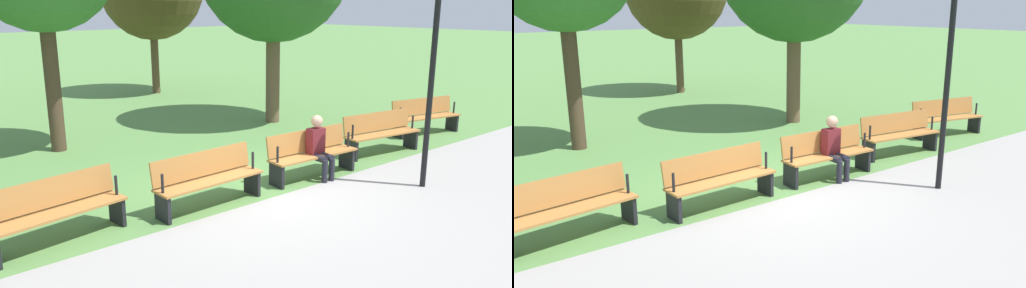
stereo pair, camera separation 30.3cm
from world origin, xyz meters
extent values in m
plane|color=#5B8C47|center=(0.00, 0.00, 0.00)|extent=(120.00, 120.00, 0.00)
cube|color=#A39E99|center=(0.00, 2.61, 0.00)|extent=(26.13, 4.63, 0.01)
cube|color=#B27538|center=(-5.84, -0.65, 0.45)|extent=(1.96, 0.85, 0.04)
cube|color=#B27538|center=(-5.89, -0.85, 0.69)|extent=(1.89, 0.52, 0.40)
cube|color=black|center=(-6.71, -0.45, 0.21)|extent=(0.14, 0.38, 0.43)
cylinder|color=black|center=(-6.71, -0.43, 0.61)|extent=(0.05, 0.05, 0.30)
cube|color=black|center=(-4.97, -0.85, 0.21)|extent=(0.14, 0.38, 0.43)
cylinder|color=black|center=(-4.96, -0.83, 0.61)|extent=(0.05, 0.05, 0.30)
cube|color=#B27538|center=(-3.52, -0.24, 0.45)|extent=(1.95, 0.69, 0.04)
cube|color=#B27538|center=(-3.55, -0.43, 0.69)|extent=(1.91, 0.36, 0.40)
cube|color=black|center=(-4.41, -0.12, 0.21)|extent=(0.11, 0.38, 0.43)
cylinder|color=black|center=(-4.41, -0.10, 0.61)|extent=(0.05, 0.05, 0.30)
cube|color=black|center=(-2.64, -0.35, 0.21)|extent=(0.11, 0.38, 0.43)
cylinder|color=black|center=(-2.63, -0.33, 0.61)|extent=(0.05, 0.05, 0.30)
cube|color=#B27538|center=(-1.18, -0.03, 0.45)|extent=(1.93, 0.52, 0.04)
cube|color=#B27538|center=(-1.19, -0.23, 0.69)|extent=(1.91, 0.19, 0.40)
cube|color=black|center=(-2.07, 0.01, 0.21)|extent=(0.08, 0.38, 0.43)
cylinder|color=black|center=(-2.07, 0.03, 0.61)|extent=(0.05, 0.05, 0.30)
cube|color=black|center=(-0.28, -0.07, 0.21)|extent=(0.08, 0.38, 0.43)
cylinder|color=black|center=(-0.28, -0.05, 0.61)|extent=(0.05, 0.05, 0.30)
cube|color=#B27538|center=(1.18, -0.03, 0.45)|extent=(1.93, 0.52, 0.04)
cube|color=#B27538|center=(1.19, -0.23, 0.69)|extent=(1.91, 0.19, 0.40)
cube|color=black|center=(0.28, -0.07, 0.21)|extent=(0.08, 0.38, 0.43)
cylinder|color=black|center=(0.28, -0.05, 0.61)|extent=(0.05, 0.05, 0.30)
cube|color=black|center=(2.07, 0.01, 0.21)|extent=(0.08, 0.38, 0.43)
cylinder|color=black|center=(2.07, 0.03, 0.61)|extent=(0.05, 0.05, 0.30)
cube|color=#B27538|center=(3.52, -0.24, 0.45)|extent=(1.95, 0.69, 0.04)
cube|color=#B27538|center=(3.55, -0.43, 0.69)|extent=(1.91, 0.36, 0.40)
cube|color=black|center=(2.64, -0.35, 0.21)|extent=(0.11, 0.38, 0.43)
cylinder|color=black|center=(2.63, -0.33, 0.61)|extent=(0.05, 0.05, 0.30)
cube|color=maroon|center=(-1.23, -0.04, 0.70)|extent=(0.33, 0.21, 0.50)
sphere|color=tan|center=(-1.23, -0.02, 1.09)|extent=(0.22, 0.22, 0.22)
cylinder|color=#23232D|center=(-1.31, 0.14, 0.43)|extent=(0.15, 0.37, 0.13)
cylinder|color=#23232D|center=(-1.31, 0.32, 0.21)|extent=(0.11, 0.11, 0.43)
cylinder|color=#23232D|center=(-1.14, 0.13, 0.43)|extent=(0.15, 0.37, 0.13)
cylinder|color=#23232D|center=(-1.13, 0.31, 0.21)|extent=(0.11, 0.11, 0.43)
cylinder|color=#4C3828|center=(1.88, -5.01, 1.57)|extent=(0.33, 0.33, 3.15)
cylinder|color=brown|center=(-3.81, -4.23, 1.44)|extent=(0.38, 0.38, 2.89)
cylinder|color=brown|center=(-3.72, -10.69, 1.29)|extent=(0.28, 0.28, 2.57)
cylinder|color=black|center=(-2.35, 1.58, 1.85)|extent=(0.10, 0.10, 3.70)
camera|label=1|loc=(5.64, 6.58, 3.18)|focal=36.71mm
camera|label=2|loc=(5.40, 6.77, 3.18)|focal=36.71mm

